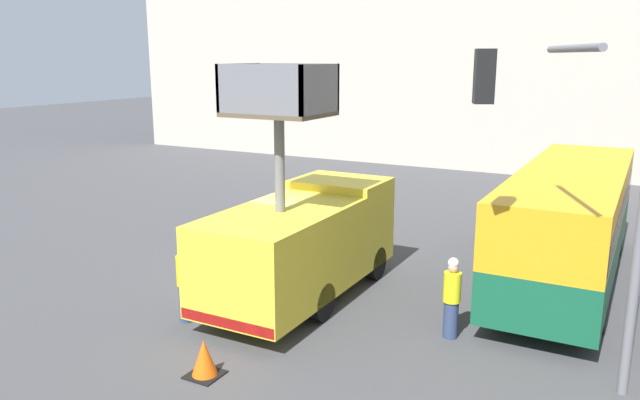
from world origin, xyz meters
TOP-DOWN VIEW (x-y plane):
  - ground_plane at (0.00, 0.00)m, footprint 120.00×120.00m
  - building_backdrop_far at (0.00, 24.16)m, footprint 44.00×10.00m
  - utility_truck at (1.40, -0.74)m, footprint 2.44×6.32m
  - city_bus at (7.10, 3.74)m, footprint 2.54×10.09m
  - traffic_light_pole at (7.95, -2.37)m, footprint 2.87×2.62m
  - road_worker_near_truck at (-0.25, -3.25)m, footprint 0.38×0.38m
  - road_worker_directing at (5.39, -1.20)m, footprint 0.38×0.38m
  - traffic_cone_near_truck at (1.73, -5.09)m, footprint 0.65×0.65m

SIDE VIEW (x-z plane):
  - ground_plane at x=0.00m, z-range 0.00..0.00m
  - traffic_cone_near_truck at x=1.73m, z-range -0.02..0.72m
  - road_worker_directing at x=5.39m, z-range 0.00..1.82m
  - road_worker_near_truck at x=-0.25m, z-range 0.01..1.94m
  - utility_truck at x=1.40m, z-range -1.36..4.48m
  - city_bus at x=7.10m, z-range 0.26..3.35m
  - traffic_light_pole at x=7.95m, z-range 1.07..7.49m
  - building_backdrop_far at x=0.00m, z-range 0.00..17.86m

